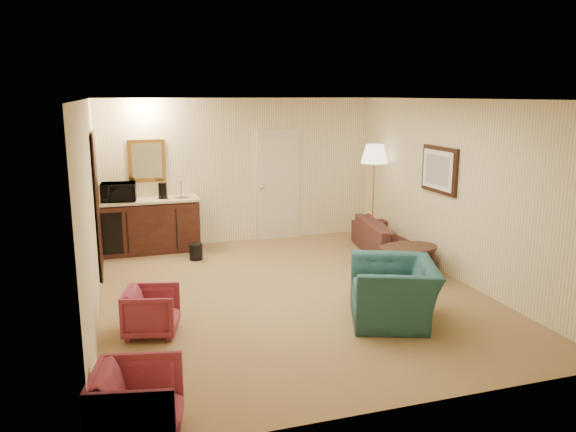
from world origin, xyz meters
name	(u,v)px	position (x,y,z in m)	size (l,w,h in m)	color
ground	(291,293)	(0.00, 0.00, 0.00)	(6.00, 6.00, 0.00)	#9B7A4F
room_walls	(268,162)	(-0.10, 0.77, 1.72)	(5.02, 6.01, 2.61)	#F3E8B6
wetbar_cabinet	(151,226)	(-1.65, 2.72, 0.46)	(1.64, 0.58, 0.92)	#3B1A13
sofa	(389,233)	(2.15, 1.30, 0.39)	(1.99, 0.58, 0.78)	black
teal_armchair	(394,282)	(0.88, -1.24, 0.48)	(1.10, 0.72, 0.96)	#1D4548
rose_chair_near	(152,309)	(-1.90, -0.78, 0.30)	(0.57, 0.54, 0.59)	#912F40
rose_chair_far	(138,401)	(-2.15, -2.80, 0.34)	(0.66, 0.61, 0.68)	#912F40
coffee_table	(408,263)	(1.80, 0.04, 0.25)	(0.89, 0.60, 0.51)	black
floor_lamp	(373,195)	(2.20, 2.05, 0.91)	(0.48, 0.48, 1.81)	#B88C3D
waste_bin	(196,252)	(-1.00, 2.00, 0.14)	(0.22, 0.22, 0.27)	black
microwave	(118,190)	(-2.15, 2.70, 1.11)	(0.56, 0.31, 0.38)	black
coffee_maker	(163,191)	(-1.43, 2.72, 1.06)	(0.15, 0.15, 0.28)	black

